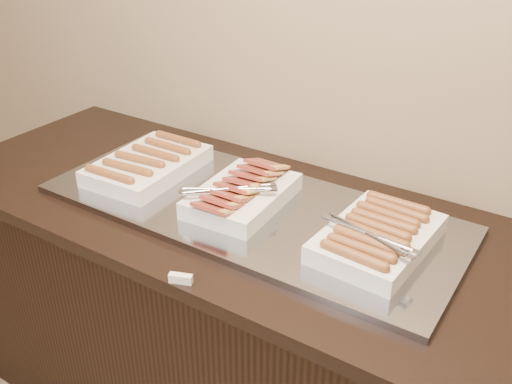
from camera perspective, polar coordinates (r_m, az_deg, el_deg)
counter at (r=1.89m, az=-0.53°, el=-13.75°), size 2.06×0.76×0.90m
warming_tray at (r=1.62m, az=-0.72°, el=-1.64°), size 1.20×0.50×0.02m
dish_left at (r=1.81m, az=-10.75°, el=2.74°), size 0.26×0.38×0.07m
dish_center at (r=1.60m, az=-1.46°, el=-0.13°), size 0.25×0.35×0.09m
dish_right at (r=1.45m, az=12.00°, el=-4.36°), size 0.27×0.36×0.08m
label_holder at (r=1.36m, az=-7.54°, el=-8.58°), size 0.06×0.04×0.02m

